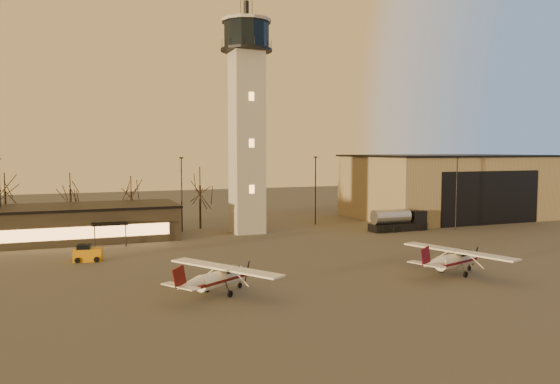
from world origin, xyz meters
The scene contains 10 objects.
ground centered at (0.00, 0.00, 0.00)m, with size 220.00×220.00×0.00m, color #3E3C39.
control_tower centered at (0.00, 30.00, 16.33)m, with size 6.80×6.80×32.60m.
hangar centered at (36.00, 33.98, 5.15)m, with size 30.60×20.60×10.30m.
terminal centered at (-21.99, 31.98, 2.16)m, with size 25.40×12.20×4.30m.
light_poles centered at (0.50, 31.00, 5.41)m, with size 58.50×12.25×10.14m.
tree_row centered at (-13.70, 39.16, 5.94)m, with size 37.20×9.20×8.80m.
cessna_front centered at (9.78, -0.21, 1.04)m, with size 8.89×10.95×3.05m.
cessna_rear centered at (-11.54, 1.11, 1.01)m, with size 8.60×9.86×2.96m.
fuel_truck centered at (19.80, 24.00, 1.20)m, with size 8.18×2.71×3.03m.
service_cart centered at (-20.77, 18.01, 0.65)m, with size 2.91×2.11×1.71m.
Camera 1 is at (-22.65, -39.25, 11.17)m, focal length 35.00 mm.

